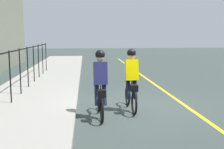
% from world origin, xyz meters
% --- Properties ---
extents(ground_plane, '(80.00, 80.00, 0.00)m').
position_xyz_m(ground_plane, '(0.00, 0.00, 0.00)').
color(ground_plane, '#36413E').
extents(lane_line_centre, '(36.00, 0.12, 0.01)m').
position_xyz_m(lane_line_centre, '(0.00, -1.60, 0.00)').
color(lane_line_centre, yellow).
rests_on(lane_line_centre, ground).
extents(sidewalk, '(40.00, 3.20, 0.15)m').
position_xyz_m(sidewalk, '(0.00, 3.40, 0.07)').
color(sidewalk, gray).
rests_on(sidewalk, ground).
extents(iron_fence, '(14.58, 0.04, 1.60)m').
position_xyz_m(iron_fence, '(1.00, 3.80, 1.27)').
color(iron_fence, black).
rests_on(iron_fence, sidewalk).
extents(cyclist_lead, '(1.71, 0.37, 1.83)m').
position_xyz_m(cyclist_lead, '(-0.38, 0.19, 0.91)').
color(cyclist_lead, black).
rests_on(cyclist_lead, ground).
extents(cyclist_follow, '(1.71, 0.37, 1.83)m').
position_xyz_m(cyclist_follow, '(-1.02, 1.13, 0.91)').
color(cyclist_follow, black).
rests_on(cyclist_follow, ground).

